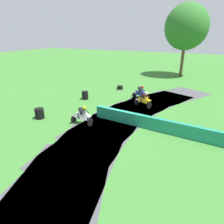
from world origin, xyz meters
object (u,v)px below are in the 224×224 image
Objects in this scene: motorcycle_lead_blue at (141,93)px; tire_stack_mid_b at (39,113)px; motorcycle_chase_yellow at (144,100)px; tire_stack_near at (120,88)px; tire_stack_mid_a at (85,95)px; motorcycle_trailing_white at (83,116)px.

motorcycle_lead_blue reaches higher than tire_stack_mid_b.
tire_stack_near is (-4.41, 4.50, -0.44)m from motorcycle_chase_yellow.
tire_stack_mid_a is at bearing -107.06° from tire_stack_near.
motorcycle_trailing_white reaches higher than tire_stack_near.
tire_stack_mid_b is at bearing -170.23° from motorcycle_trailing_white.
motorcycle_lead_blue is 2.14× the size of tire_stack_mid_b.
motorcycle_trailing_white is 2.10× the size of tire_stack_mid_a.
motorcycle_lead_blue is 2.14× the size of tire_stack_mid_a.
motorcycle_chase_yellow is 6.32m from tire_stack_near.
motorcycle_trailing_white is (-2.78, -5.54, 0.00)m from motorcycle_chase_yellow.
motorcycle_chase_yellow reaches higher than tire_stack_near.
tire_stack_mid_a is (-1.54, -5.02, 0.20)m from tire_stack_near.
tire_stack_near is (-1.63, 10.04, -0.45)m from motorcycle_trailing_white.
tire_stack_mid_b reaches higher than tire_stack_near.
motorcycle_trailing_white is 3.67m from tire_stack_mid_b.
motorcycle_trailing_white reaches higher than motorcycle_chase_yellow.
tire_stack_mid_b is at bearing -123.65° from motorcycle_lead_blue.
motorcycle_chase_yellow is at bearing 5.03° from tire_stack_mid_a.
motorcycle_chase_yellow is at bearing -45.57° from tire_stack_near.
motorcycle_lead_blue is 9.72m from tire_stack_mid_b.
motorcycle_chase_yellow is at bearing -62.64° from motorcycle_lead_blue.
motorcycle_trailing_white is (-1.78, -7.47, -0.01)m from motorcycle_lead_blue.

